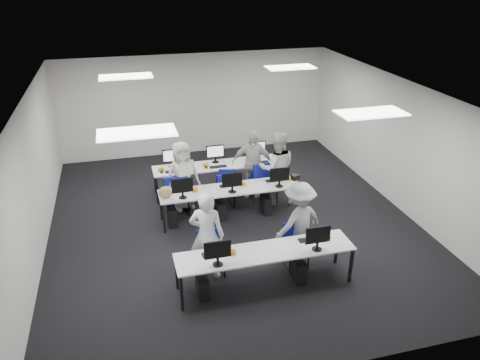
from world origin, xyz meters
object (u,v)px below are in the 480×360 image
object	(u,v)px
desk_front	(265,253)
student_3	(252,164)
photographer	(299,221)
chair_7	(258,185)
student_1	(277,168)
chair_6	(223,193)
chair_2	(177,203)
student_2	(183,176)
chair_5	(181,197)
chair_4	(269,189)
chair_0	(211,260)
chair_1	(295,253)
student_0	(207,236)
desk_mid	(230,190)
chair_3	(227,194)

from	to	relation	value
desk_front	student_3	xyz separation A→B (m)	(0.79, 3.53, 0.19)
photographer	chair_7	bearing A→B (deg)	-108.99
student_1	student_3	xyz separation A→B (m)	(-0.48, 0.48, -0.03)
chair_6	student_3	xyz separation A→B (m)	(0.78, 0.18, 0.61)
chair_7	photographer	bearing A→B (deg)	-95.72
chair_2	chair_7	distance (m)	2.13
chair_6	student_2	world-z (taller)	student_2
chair_5	desk_front	bearing A→B (deg)	-63.35
chair_4	chair_5	bearing A→B (deg)	-166.59
chair_0	student_2	bearing A→B (deg)	86.34
chair_1	student_3	size ratio (longest dim) A/B	0.49
chair_6	student_0	size ratio (longest dim) A/B	0.47
chair_4	chair_7	world-z (taller)	chair_7
desk_mid	student_1	size ratio (longest dim) A/B	1.78
chair_0	student_2	xyz separation A→B (m)	(-0.10, 2.73, 0.56)
desk_mid	chair_5	distance (m)	1.33
chair_5	chair_4	bearing A→B (deg)	6.85
desk_mid	chair_3	xyz separation A→B (m)	(0.07, 0.62, -0.41)
chair_5	chair_6	bearing A→B (deg)	10.02
chair_2	chair_5	xyz separation A→B (m)	(0.14, 0.26, 0.01)
student_0	photographer	size ratio (longest dim) A/B	1.08
chair_3	chair_5	bearing A→B (deg)	-170.20
chair_1	chair_2	distance (m)	3.25
desk_mid	chair_7	xyz separation A→B (m)	(0.93, 0.85, -0.38)
chair_0	chair_1	xyz separation A→B (m)	(1.62, -0.15, -0.00)
chair_3	student_2	bearing A→B (deg)	-171.34
chair_4	chair_0	bearing A→B (deg)	-111.33
chair_1	desk_mid	bearing A→B (deg)	107.77
chair_0	chair_1	world-z (taller)	chair_0
chair_0	chair_1	size ratio (longest dim) A/B	1.01
student_1	desk_front	bearing A→B (deg)	78.89
chair_1	chair_5	xyz separation A→B (m)	(-1.79, 2.87, 0.01)
chair_3	student_0	size ratio (longest dim) A/B	0.49
desk_mid	student_0	size ratio (longest dim) A/B	1.83
chair_1	student_2	world-z (taller)	student_2
student_0	photographer	xyz separation A→B (m)	(1.84, 0.15, -0.06)
chair_6	chair_7	xyz separation A→B (m)	(0.92, 0.10, 0.05)
desk_mid	photographer	bearing A→B (deg)	-64.52
chair_7	desk_front	bearing A→B (deg)	-110.30
desk_front	student_3	size ratio (longest dim) A/B	1.85
desk_front	chair_0	size ratio (longest dim) A/B	3.70
desk_front	chair_5	size ratio (longest dim) A/B	3.57
chair_3	student_1	distance (m)	1.36
student_0	student_3	bearing A→B (deg)	-98.34
desk_front	photographer	xyz separation A→B (m)	(0.91, 0.70, 0.13)
chair_0	chair_4	bearing A→B (deg)	46.99
desk_front	chair_2	distance (m)	3.32
desk_front	chair_0	bearing A→B (deg)	144.69
chair_0	student_1	xyz separation A→B (m)	(2.13, 2.44, 0.62)
chair_0	chair_7	size ratio (longest dim) A/B	0.89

